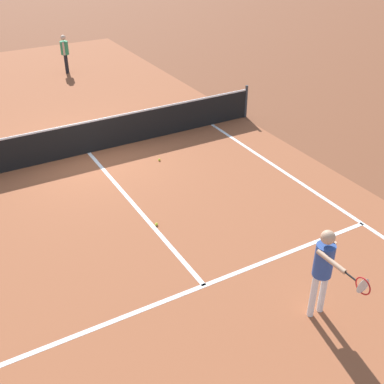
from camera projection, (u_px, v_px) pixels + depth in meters
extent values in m
plane|color=brown|center=(89.00, 153.00, 13.94)|extent=(60.00, 60.00, 0.00)
cube|color=#9E5433|center=(89.00, 153.00, 13.94)|extent=(10.62, 24.40, 0.00)
cube|color=white|center=(347.00, 214.00, 11.25)|extent=(0.10, 11.89, 0.01)
cube|color=white|center=(204.00, 285.00, 9.17)|extent=(8.22, 0.10, 0.01)
cube|color=white|center=(135.00, 205.00, 11.56)|extent=(0.10, 6.40, 0.01)
cylinder|color=#33383D|center=(246.00, 102.00, 15.95)|extent=(0.09, 0.09, 1.07)
cube|color=black|center=(87.00, 138.00, 13.71)|extent=(10.81, 0.02, 0.91)
cube|color=white|center=(85.00, 122.00, 13.46)|extent=(10.81, 0.03, 0.05)
cylinder|color=white|center=(323.00, 292.00, 8.40)|extent=(0.11, 0.11, 0.86)
cylinder|color=white|center=(313.00, 296.00, 8.31)|extent=(0.11, 0.11, 0.86)
cylinder|color=#2D4C99|center=(324.00, 260.00, 7.98)|extent=(0.32, 0.32, 0.61)
sphere|color=tan|center=(328.00, 237.00, 7.74)|extent=(0.24, 0.24, 0.24)
cylinder|color=tan|center=(332.00, 257.00, 8.05)|extent=(0.08, 0.08, 0.59)
cylinder|color=tan|center=(331.00, 261.00, 7.56)|extent=(0.08, 0.59, 0.08)
cylinder|color=black|center=(351.00, 276.00, 7.26)|extent=(0.03, 0.22, 0.03)
torus|color=red|center=(363.00, 286.00, 7.08)|extent=(0.02, 0.28, 0.28)
cylinder|color=silver|center=(363.00, 286.00, 7.08)|extent=(0.25, 0.01, 0.25)
cylinder|color=black|center=(67.00, 63.00, 20.24)|extent=(0.11, 0.11, 0.75)
cylinder|color=black|center=(66.00, 64.00, 20.06)|extent=(0.11, 0.11, 0.75)
cylinder|color=#338C59|center=(64.00, 48.00, 19.82)|extent=(0.32, 0.32, 0.53)
sphere|color=beige|center=(63.00, 38.00, 19.61)|extent=(0.21, 0.21, 0.21)
cylinder|color=beige|center=(65.00, 47.00, 19.96)|extent=(0.08, 0.08, 0.51)
cylinder|color=beige|center=(64.00, 49.00, 19.67)|extent=(0.08, 0.08, 0.51)
sphere|color=#CCE033|center=(156.00, 224.00, 10.84)|extent=(0.07, 0.07, 0.07)
sphere|color=#CCE033|center=(159.00, 160.00, 13.51)|extent=(0.07, 0.07, 0.07)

